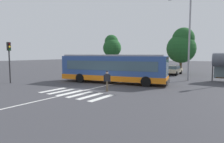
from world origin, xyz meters
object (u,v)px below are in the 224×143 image
parked_car_red (156,69)px  twin_arm_street_lamp (190,28)px  parked_car_charcoal (127,68)px  parked_car_white (140,68)px  pedestrian_crossing_street (107,80)px  background_tree_left (112,46)px  traffic_light_near_corner (9,56)px  parked_car_champagne (173,69)px  city_transit_bus (113,68)px  background_tree_right (182,46)px

parked_car_red → twin_arm_street_lamp: 9.91m
parked_car_charcoal → parked_car_white: same height
pedestrian_crossing_street → parked_car_white: pedestrian_crossing_street is taller
twin_arm_street_lamp → background_tree_left: twin_arm_street_lamp is taller
parked_car_charcoal → traffic_light_near_corner: bearing=-102.0°
parked_car_white → background_tree_left: size_ratio=0.68×
pedestrian_crossing_street → twin_arm_street_lamp: size_ratio=0.17×
traffic_light_near_corner → twin_arm_street_lamp: twin_arm_street_lamp is taller
parked_car_champagne → city_transit_bus: bearing=-102.5°
parked_car_white → background_tree_right: bearing=18.5°
pedestrian_crossing_street → parked_car_champagne: bearing=88.2°
traffic_light_near_corner → background_tree_left: 20.02m
parked_car_white → background_tree_left: bearing=166.0°
pedestrian_crossing_street → parked_car_white: (-4.89, 16.10, -0.20)m
city_transit_bus → parked_car_red: city_transit_bus is taller
pedestrian_crossing_street → parked_car_white: size_ratio=0.37×
parked_car_white → parked_car_red: same height
city_transit_bus → parked_car_white: city_transit_bus is taller
parked_car_red → parked_car_champagne: bearing=7.7°
parked_car_white → traffic_light_near_corner: traffic_light_near_corner is taller
pedestrian_crossing_street → twin_arm_street_lamp: twin_arm_street_lamp is taller
traffic_light_near_corner → parked_car_white: bearing=70.8°
parked_car_champagne → parked_car_white: bearing=-175.1°
pedestrian_crossing_street → background_tree_left: 21.59m
city_transit_bus → background_tree_right: bearing=75.9°
city_transit_bus → parked_car_white: (-2.67, 11.88, -0.82)m
city_transit_bus → traffic_light_near_corner: traffic_light_near_corner is taller
parked_car_red → twin_arm_street_lamp: bearing=-42.3°
parked_car_charcoal → twin_arm_street_lamp: twin_arm_street_lamp is taller
parked_car_white → parked_car_champagne: 5.43m
pedestrian_crossing_street → traffic_light_near_corner: size_ratio=0.39×
traffic_light_near_corner → twin_arm_street_lamp: bearing=39.7°
pedestrian_crossing_street → parked_car_charcoal: (-7.38, 16.15, -0.20)m
pedestrian_crossing_street → background_tree_right: (1.27, 18.16, 3.46)m
parked_car_charcoal → background_tree_left: size_ratio=0.67×
background_tree_left → pedestrian_crossing_street: bearing=-56.8°
parked_car_champagne → background_tree_right: background_tree_right is taller
city_transit_bus → parked_car_red: size_ratio=2.57×
parked_car_red → background_tree_right: bearing=30.0°
traffic_light_near_corner → parked_car_charcoal: bearing=78.0°
parked_car_champagne → traffic_light_near_corner: 22.22m
parked_car_charcoal → twin_arm_street_lamp: (11.45, -5.58, 5.30)m
background_tree_left → background_tree_right: size_ratio=0.94×
city_transit_bus → parked_car_champagne: size_ratio=2.60×
parked_car_charcoal → parked_car_white: (2.49, -0.05, 0.00)m
city_transit_bus → parked_car_white: bearing=102.7°
parked_car_charcoal → parked_car_white: bearing=-1.1°
twin_arm_street_lamp → background_tree_right: 8.26m
twin_arm_street_lamp → background_tree_right: twin_arm_street_lamp is taller
city_transit_bus → twin_arm_street_lamp: size_ratio=1.19×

